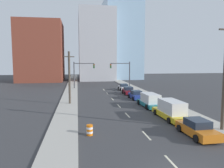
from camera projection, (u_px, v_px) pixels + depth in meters
The scene contains 22 objects.
sidewalk_left at pixel (72, 86), 57.48m from camera, with size 2.83×94.71×0.15m.
sidewalk_right at pixel (127, 85), 59.80m from camera, with size 2.83×94.71×0.15m.
lane_stripe_at_2m at pixel (172, 163), 14.09m from camera, with size 0.16×2.40×0.01m, color beige.
lane_stripe_at_7m at pixel (146, 135), 19.36m from camera, with size 0.16×2.40×0.01m, color beige.
lane_stripe_at_15m at pixel (127, 115), 26.65m from camera, with size 0.16×2.40×0.01m, color beige.
lane_stripe_at_20m at pixel (119, 106), 32.10m from camera, with size 0.16×2.40×0.01m, color beige.
lane_stripe_at_26m at pixel (112, 99), 37.97m from camera, with size 0.16×2.40×0.01m, color beige.
lane_stripe_at_33m at pixel (107, 93), 44.61m from camera, with size 0.16×2.40×0.01m, color beige.
lane_stripe_at_39m at pixel (104, 90), 50.36m from camera, with size 0.16×2.40×0.01m, color beige.
building_brick_left at pixel (41, 52), 72.49m from camera, with size 14.00×16.00×19.33m.
building_office_center at pixel (96, 46), 79.06m from camera, with size 12.00×20.00×24.03m.
building_glass_right at pixel (121, 40), 84.26m from camera, with size 13.00×20.00×29.70m.
traffic_signal_left at pixel (80, 71), 52.19m from camera, with size 5.03×0.35×6.44m.
traffic_signal_right at pixel (124, 71), 53.86m from camera, with size 5.03×0.35×6.44m.
utility_pole_left_mid at pixel (69, 77), 32.92m from camera, with size 1.60×0.32×8.03m.
traffic_barrel at pixel (90, 130), 19.39m from camera, with size 0.56×0.56×0.95m.
sedan_orange at pixel (197, 128), 19.12m from camera, with size 2.22×4.61×1.51m.
box_truck_yellow at pixel (171, 110), 24.84m from camera, with size 2.49×6.30×2.15m.
box_truck_teal at pixel (150, 100), 31.43m from camera, with size 2.56×5.73×1.94m.
sedan_blue at pixel (136, 95), 38.05m from camera, with size 2.14×4.50×1.47m.
sedan_maroon at pixel (128, 91), 43.62m from camera, with size 2.27×4.66×1.49m.
sedan_white at pixel (124, 87), 49.96m from camera, with size 2.18×4.38×1.41m.
Camera 1 is at (-5.97, -10.71, 6.56)m, focal length 35.00 mm.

